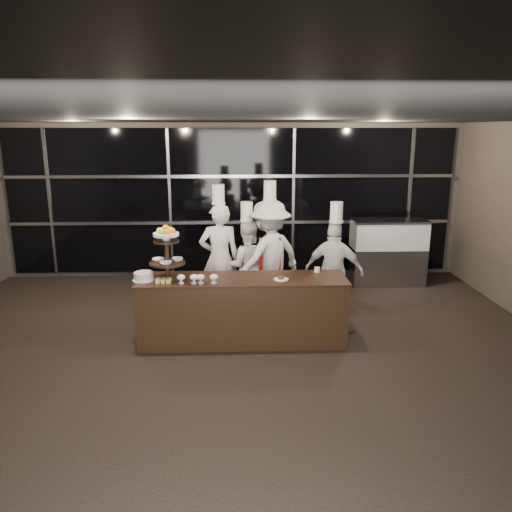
{
  "coord_description": "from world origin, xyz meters",
  "views": [
    {
      "loc": [
        0.11,
        -4.77,
        2.88
      ],
      "look_at": [
        0.36,
        2.01,
        1.15
      ],
      "focal_mm": 35.0,
      "sensor_mm": 36.0,
      "label": 1
    }
  ],
  "objects_px": {
    "layer_cake": "(144,276)",
    "display_case": "(388,249)",
    "chef_a": "(220,257)",
    "chef_c": "(269,256)",
    "buffet_counter": "(242,310)",
    "chef_d": "(334,270)",
    "chef_b": "(247,264)",
    "display_stand": "(167,249)"
  },
  "relations": [
    {
      "from": "chef_b",
      "to": "chef_c",
      "type": "bearing_deg",
      "value": -18.52
    },
    {
      "from": "chef_d",
      "to": "chef_b",
      "type": "bearing_deg",
      "value": 160.15
    },
    {
      "from": "display_stand",
      "to": "chef_a",
      "type": "distance_m",
      "value": 1.45
    },
    {
      "from": "layer_cake",
      "to": "chef_b",
      "type": "relative_size",
      "value": 0.17
    },
    {
      "from": "buffet_counter",
      "to": "chef_c",
      "type": "bearing_deg",
      "value": 69.25
    },
    {
      "from": "layer_cake",
      "to": "chef_a",
      "type": "distance_m",
      "value": 1.6
    },
    {
      "from": "chef_b",
      "to": "display_case",
      "type": "bearing_deg",
      "value": 25.64
    },
    {
      "from": "display_case",
      "to": "chef_c",
      "type": "xyz_separation_m",
      "value": [
        -2.34,
        -1.41,
        0.23
      ]
    },
    {
      "from": "chef_a",
      "to": "chef_c",
      "type": "xyz_separation_m",
      "value": [
        0.79,
        -0.04,
        0.01
      ]
    },
    {
      "from": "display_case",
      "to": "chef_d",
      "type": "relative_size",
      "value": 0.75
    },
    {
      "from": "chef_a",
      "to": "chef_d",
      "type": "xyz_separation_m",
      "value": [
        1.77,
        -0.4,
        -0.12
      ]
    },
    {
      "from": "buffet_counter",
      "to": "display_case",
      "type": "height_order",
      "value": "display_case"
    },
    {
      "from": "buffet_counter",
      "to": "chef_b",
      "type": "relative_size",
      "value": 1.6
    },
    {
      "from": "layer_cake",
      "to": "buffet_counter",
      "type": "bearing_deg",
      "value": 2.18
    },
    {
      "from": "display_case",
      "to": "chef_b",
      "type": "relative_size",
      "value": 0.78
    },
    {
      "from": "display_stand",
      "to": "display_case",
      "type": "relative_size",
      "value": 0.54
    },
    {
      "from": "display_stand",
      "to": "layer_cake",
      "type": "bearing_deg",
      "value": -170.99
    },
    {
      "from": "layer_cake",
      "to": "chef_c",
      "type": "distance_m",
      "value": 2.15
    },
    {
      "from": "chef_a",
      "to": "display_stand",
      "type": "bearing_deg",
      "value": -118.19
    },
    {
      "from": "display_stand",
      "to": "display_case",
      "type": "distance_m",
      "value": 4.63
    },
    {
      "from": "chef_a",
      "to": "layer_cake",
      "type": "bearing_deg",
      "value": -127.35
    },
    {
      "from": "chef_d",
      "to": "layer_cake",
      "type": "bearing_deg",
      "value": -162.36
    },
    {
      "from": "chef_a",
      "to": "buffet_counter",
      "type": "bearing_deg",
      "value": -74.08
    },
    {
      "from": "display_case",
      "to": "chef_c",
      "type": "distance_m",
      "value": 2.74
    },
    {
      "from": "chef_a",
      "to": "chef_b",
      "type": "relative_size",
      "value": 1.16
    },
    {
      "from": "layer_cake",
      "to": "chef_b",
      "type": "xyz_separation_m",
      "value": [
        1.41,
        1.35,
        -0.22
      ]
    },
    {
      "from": "layer_cake",
      "to": "chef_d",
      "type": "relative_size",
      "value": 0.16
    },
    {
      "from": "chef_c",
      "to": "chef_d",
      "type": "relative_size",
      "value": 1.15
    },
    {
      "from": "chef_a",
      "to": "chef_d",
      "type": "distance_m",
      "value": 1.81
    },
    {
      "from": "buffet_counter",
      "to": "chef_d",
      "type": "xyz_separation_m",
      "value": [
        1.42,
        0.82,
        0.32
      ]
    },
    {
      "from": "chef_b",
      "to": "layer_cake",
      "type": "bearing_deg",
      "value": -136.18
    },
    {
      "from": "display_case",
      "to": "chef_a",
      "type": "relative_size",
      "value": 0.67
    },
    {
      "from": "display_case",
      "to": "chef_a",
      "type": "xyz_separation_m",
      "value": [
        -3.13,
        -1.37,
        0.22
      ]
    },
    {
      "from": "layer_cake",
      "to": "chef_b",
      "type": "height_order",
      "value": "chef_b"
    },
    {
      "from": "display_case",
      "to": "chef_b",
      "type": "xyz_separation_m",
      "value": [
        -2.69,
        -1.29,
        0.07
      ]
    },
    {
      "from": "layer_cake",
      "to": "display_case",
      "type": "bearing_deg",
      "value": 32.8
    },
    {
      "from": "chef_a",
      "to": "chef_b",
      "type": "xyz_separation_m",
      "value": [
        0.44,
        0.08,
        -0.15
      ]
    },
    {
      "from": "buffet_counter",
      "to": "chef_b",
      "type": "height_order",
      "value": "chef_b"
    },
    {
      "from": "buffet_counter",
      "to": "layer_cake",
      "type": "relative_size",
      "value": 9.47
    },
    {
      "from": "chef_a",
      "to": "chef_c",
      "type": "height_order",
      "value": "chef_c"
    },
    {
      "from": "buffet_counter",
      "to": "display_stand",
      "type": "bearing_deg",
      "value": -179.99
    },
    {
      "from": "buffet_counter",
      "to": "display_stand",
      "type": "distance_m",
      "value": 1.33
    }
  ]
}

